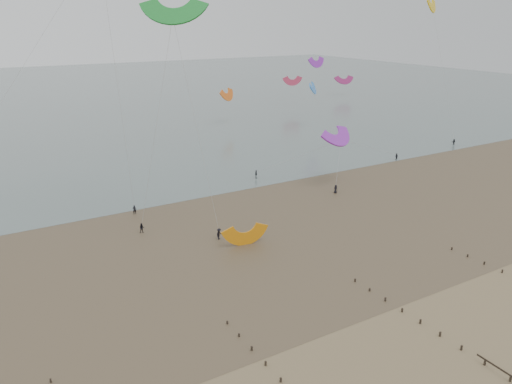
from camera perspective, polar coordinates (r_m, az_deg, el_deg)
ground at (r=55.10m, az=16.53°, el=-16.16°), size 500.00×500.00×0.00m
sea_and_shore at (r=77.24m, az=-4.41°, el=-4.64°), size 500.00×665.00×0.03m
kitesurfer_lead at (r=86.25m, az=-13.72°, el=-1.97°), size 0.68×0.56×1.60m
kitesurfers at (r=96.32m, az=4.92°, el=0.79°), size 118.62×24.20×1.75m
grounded_kite at (r=73.06m, az=-1.22°, el=-6.04°), size 6.53×5.42×3.27m
kites_airborne at (r=115.92m, az=-20.66°, el=12.76°), size 260.30×125.46×43.20m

